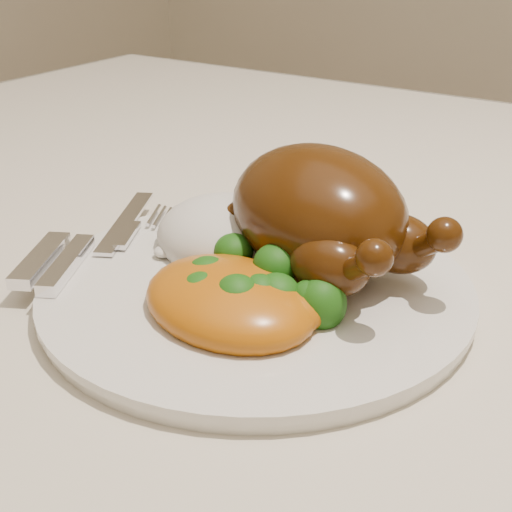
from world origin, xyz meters
The scene contains 7 objects.
dining_table centered at (0.00, 0.00, 0.67)m, with size 1.60×0.90×0.76m.
tablecloth centered at (0.00, 0.00, 0.74)m, with size 1.73×1.03×0.18m.
dinner_plate centered at (-0.12, -0.18, 0.77)m, with size 0.30×0.30×0.01m, color silver.
roast_chicken centered at (-0.09, -0.14, 0.83)m, with size 0.20×0.16×0.09m.
rice_mound centered at (-0.17, -0.14, 0.79)m, with size 0.13×0.12×0.06m.
mac_and_cheese centered at (-0.10, -0.22, 0.79)m, with size 0.14×0.12×0.05m.
cutlery centered at (-0.25, -0.21, 0.79)m, with size 0.08×0.19×0.01m.
Camera 1 is at (0.12, -0.55, 1.02)m, focal length 50.00 mm.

